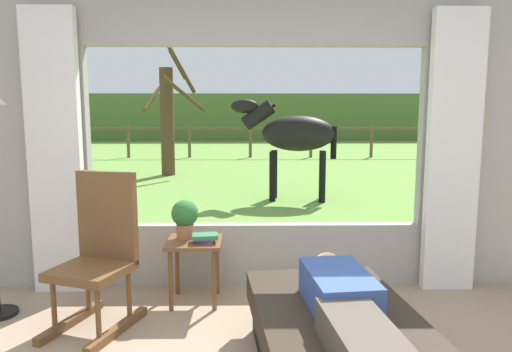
{
  "coord_description": "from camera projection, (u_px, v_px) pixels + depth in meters",
  "views": [
    {
      "loc": [
        -0.06,
        -1.86,
        1.56
      ],
      "look_at": [
        0.0,
        1.8,
        1.05
      ],
      "focal_mm": 33.05,
      "sensor_mm": 36.0,
      "label": 1
    }
  ],
  "objects": [
    {
      "name": "back_wall_with_window",
      "position": [
        255.0,
        146.0,
        4.12
      ],
      "size": [
        5.2,
        0.12,
        2.55
      ],
      "color": "#9E998E",
      "rests_on": "ground_plane"
    },
    {
      "name": "curtain_panel_left",
      "position": [
        55.0,
        154.0,
        3.97
      ],
      "size": [
        0.44,
        0.1,
        2.4
      ],
      "primitive_type": "cube",
      "color": "silver",
      "rests_on": "ground_plane"
    },
    {
      "name": "curtain_panel_right",
      "position": [
        453.0,
        153.0,
        4.02
      ],
      "size": [
        0.44,
        0.1,
        2.4
      ],
      "primitive_type": "cube",
      "color": "silver",
      "rests_on": "ground_plane"
    },
    {
      "name": "outdoor_pasture_lawn",
      "position": [
        250.0,
        159.0,
        15.09
      ],
      "size": [
        36.0,
        21.68,
        0.02
      ],
      "primitive_type": "cube",
      "color": "olive",
      "rests_on": "ground_plane"
    },
    {
      "name": "distant_hill_ridge",
      "position": [
        250.0,
        117.0,
        24.67
      ],
      "size": [
        36.0,
        2.0,
        2.4
      ],
      "primitive_type": "cube",
      "color": "#4F6933",
      "rests_on": "ground_plane"
    },
    {
      "name": "reclining_person",
      "position": [
        345.0,
        305.0,
        2.53
      ],
      "size": [
        0.4,
        1.44,
        0.22
      ],
      "rotation": [
        0.0,
        0.0,
        0.1
      ],
      "color": "#334C8C",
      "rests_on": "recliner_sofa"
    },
    {
      "name": "rocking_chair",
      "position": [
        100.0,
        252.0,
        3.4
      ],
      "size": [
        0.66,
        0.79,
        1.12
      ],
      "rotation": [
        0.0,
        0.0,
        -0.34
      ],
      "color": "brown",
      "rests_on": "ground_plane"
    },
    {
      "name": "side_table",
      "position": [
        194.0,
        251.0,
        3.82
      ],
      "size": [
        0.44,
        0.44,
        0.52
      ],
      "color": "brown",
      "rests_on": "ground_plane"
    },
    {
      "name": "potted_plant",
      "position": [
        185.0,
        217.0,
        3.84
      ],
      "size": [
        0.22,
        0.22,
        0.32
      ],
      "color": "#9E6042",
      "rests_on": "side_table"
    },
    {
      "name": "book_stack",
      "position": [
        205.0,
        238.0,
        3.74
      ],
      "size": [
        0.22,
        0.17,
        0.07
      ],
      "color": "#59336B",
      "rests_on": "side_table"
    },
    {
      "name": "horse",
      "position": [
        293.0,
        134.0,
        8.01
      ],
      "size": [
        1.82,
        0.73,
        1.73
      ],
      "rotation": [
        0.0,
        0.0,
        1.43
      ],
      "color": "black",
      "rests_on": "outdoor_pasture_lawn"
    },
    {
      "name": "pasture_tree",
      "position": [
        168.0,
        117.0,
        11.11
      ],
      "size": [
        1.4,
        1.48,
        3.07
      ],
      "color": "#4C3823",
      "rests_on": "outdoor_pasture_lawn"
    },
    {
      "name": "pasture_fence_line",
      "position": [
        250.0,
        135.0,
        15.43
      ],
      "size": [
        16.1,
        0.1,
        1.1
      ],
      "color": "brown",
      "rests_on": "outdoor_pasture_lawn"
    }
  ]
}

